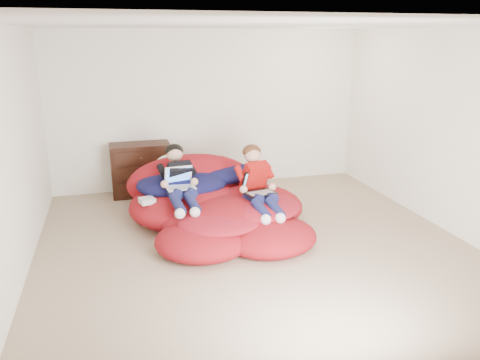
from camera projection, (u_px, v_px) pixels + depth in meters
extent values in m
cube|color=tan|center=(254.00, 254.00, 5.62)|extent=(5.10, 5.10, 0.25)
cube|color=white|center=(209.00, 110.00, 7.53)|extent=(5.10, 0.02, 2.50)
cube|color=white|center=(374.00, 226.00, 2.91)|extent=(5.10, 0.02, 2.50)
cube|color=white|center=(10.00, 157.00, 4.58)|extent=(0.02, 5.10, 2.50)
cube|color=white|center=(446.00, 131.00, 5.86)|extent=(0.02, 5.10, 2.50)
cube|color=silver|center=(256.00, 23.00, 4.85)|extent=(5.10, 5.10, 0.02)
cube|color=black|center=(141.00, 169.00, 7.26)|extent=(0.91, 0.46, 0.81)
cube|color=black|center=(143.00, 189.00, 7.12)|extent=(0.81, 0.03, 0.19)
cylinder|color=#4C3F26|center=(143.00, 189.00, 7.10)|extent=(0.03, 0.06, 0.03)
cube|color=black|center=(142.00, 173.00, 7.05)|extent=(0.81, 0.03, 0.19)
cylinder|color=#4C3F26|center=(142.00, 174.00, 7.03)|extent=(0.03, 0.06, 0.03)
cube|color=black|center=(141.00, 158.00, 6.98)|extent=(0.81, 0.03, 0.19)
cylinder|color=#4C3F26|center=(141.00, 158.00, 6.96)|extent=(0.03, 0.06, 0.03)
ellipsoid|color=#AB131C|center=(189.00, 205.00, 6.26)|extent=(1.58, 1.42, 0.57)
ellipsoid|color=#AB131C|center=(252.00, 206.00, 6.27)|extent=(1.37, 1.33, 0.49)
ellipsoid|color=#AB131C|center=(229.00, 220.00, 5.85)|extent=(1.68, 1.34, 0.54)
ellipsoid|color=#AB131C|center=(204.00, 240.00, 5.38)|extent=(1.13, 1.04, 0.38)
ellipsoid|color=#AB131C|center=(268.00, 236.00, 5.51)|extent=(1.15, 1.05, 0.38)
ellipsoid|color=#AB131C|center=(191.00, 182.00, 6.66)|extent=(1.80, 0.80, 0.80)
ellipsoid|color=#131345|center=(182.00, 183.00, 6.32)|extent=(1.23, 1.01, 0.31)
ellipsoid|color=#131345|center=(221.00, 173.00, 6.63)|extent=(1.08, 0.75, 0.26)
ellipsoid|color=#AC1826|center=(256.00, 206.00, 5.88)|extent=(1.10, 1.10, 0.20)
ellipsoid|color=#AC1826|center=(220.00, 221.00, 5.51)|extent=(1.03, 0.92, 0.18)
ellipsoid|color=white|center=(171.00, 164.00, 6.73)|extent=(0.46, 0.29, 0.29)
cube|color=black|center=(177.00, 175.00, 6.09)|extent=(0.39, 0.47, 0.44)
sphere|color=tan|center=(175.00, 154.00, 6.15)|extent=(0.21, 0.21, 0.21)
ellipsoid|color=black|center=(174.00, 151.00, 6.17)|extent=(0.24, 0.22, 0.18)
cylinder|color=#151842|center=(174.00, 194.00, 5.82)|extent=(0.21, 0.37, 0.19)
cylinder|color=#151842|center=(178.00, 204.00, 5.55)|extent=(0.18, 0.35, 0.22)
sphere|color=white|center=(180.00, 214.00, 5.40)|extent=(0.13, 0.13, 0.13)
cylinder|color=#151842|center=(188.00, 192.00, 5.86)|extent=(0.21, 0.37, 0.19)
cylinder|color=#151842|center=(192.00, 203.00, 5.59)|extent=(0.18, 0.35, 0.22)
sphere|color=white|center=(195.00, 212.00, 5.45)|extent=(0.13, 0.13, 0.13)
cube|color=red|center=(254.00, 179.00, 6.02)|extent=(0.38, 0.40, 0.48)
sphere|color=tan|center=(252.00, 155.00, 6.02)|extent=(0.22, 0.22, 0.22)
ellipsoid|color=#4B2814|center=(252.00, 151.00, 6.03)|extent=(0.24, 0.23, 0.18)
cylinder|color=#151842|center=(253.00, 199.00, 5.81)|extent=(0.22, 0.37, 0.19)
cylinder|color=#151842|center=(261.00, 210.00, 5.53)|extent=(0.19, 0.36, 0.22)
sphere|color=white|center=(266.00, 220.00, 5.39)|extent=(0.13, 0.13, 0.13)
cylinder|color=#151842|center=(267.00, 198.00, 5.85)|extent=(0.22, 0.37, 0.19)
cylinder|color=#151842|center=(275.00, 208.00, 5.58)|extent=(0.19, 0.36, 0.22)
sphere|color=white|center=(280.00, 218.00, 5.43)|extent=(0.13, 0.13, 0.13)
cube|color=silver|center=(181.00, 188.00, 5.83)|extent=(0.37, 0.28, 0.01)
cube|color=gray|center=(181.00, 187.00, 5.82)|extent=(0.31, 0.16, 0.00)
cube|color=silver|center=(178.00, 175.00, 5.94)|extent=(0.36, 0.12, 0.24)
cube|color=#4483E9|center=(178.00, 175.00, 5.94)|extent=(0.31, 0.09, 0.19)
cube|color=black|center=(260.00, 193.00, 5.83)|extent=(0.42, 0.33, 0.01)
cube|color=gray|center=(260.00, 192.00, 5.81)|extent=(0.34, 0.21, 0.00)
cube|color=black|center=(256.00, 179.00, 5.96)|extent=(0.39, 0.19, 0.24)
cube|color=#509ABB|center=(256.00, 179.00, 5.95)|extent=(0.34, 0.16, 0.19)
cube|color=silver|center=(147.00, 201.00, 5.83)|extent=(0.22, 0.22, 0.07)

